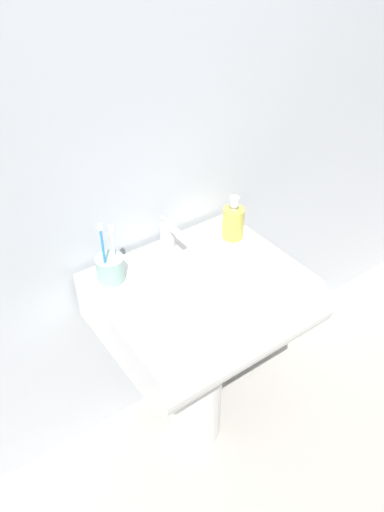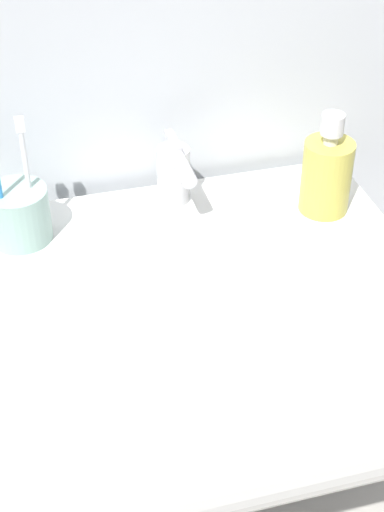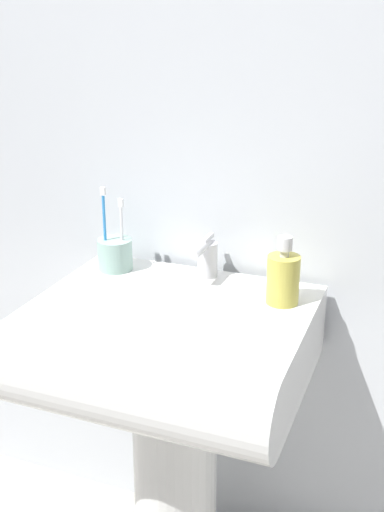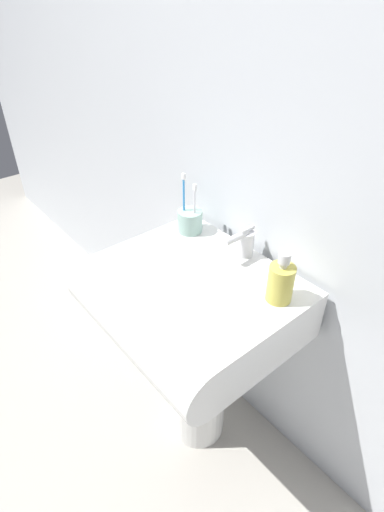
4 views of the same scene
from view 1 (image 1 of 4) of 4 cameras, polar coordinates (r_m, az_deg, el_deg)
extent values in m
plane|color=#ADA89E|center=(2.10, 0.26, -19.01)|extent=(6.00, 6.00, 0.00)
cube|color=silver|center=(1.48, -5.76, 15.61)|extent=(5.00, 0.05, 2.40)
cylinder|color=white|center=(1.85, 0.29, -13.69)|extent=(0.20, 0.20, 0.62)
cube|color=white|center=(1.56, 0.33, -4.59)|extent=(0.60, 0.43, 0.17)
cylinder|color=white|center=(1.44, 5.45, -9.26)|extent=(0.60, 0.17, 0.17)
cylinder|color=silver|center=(1.60, -2.81, 2.38)|extent=(0.05, 0.05, 0.08)
cylinder|color=silver|center=(1.54, -1.92, 2.88)|extent=(0.02, 0.09, 0.02)
cube|color=silver|center=(1.57, -2.87, 4.01)|extent=(0.01, 0.06, 0.01)
cylinder|color=#99BFB2|center=(1.49, -9.30, -1.42)|extent=(0.09, 0.09, 0.08)
cylinder|color=#338CD8|center=(1.43, -10.03, 0.08)|extent=(0.01, 0.01, 0.18)
cube|color=white|center=(1.38, -10.45, 3.27)|extent=(0.01, 0.01, 0.02)
cylinder|color=white|center=(1.47, -8.92, 0.46)|extent=(0.01, 0.01, 0.15)
cube|color=white|center=(1.42, -9.23, 3.11)|extent=(0.01, 0.01, 0.02)
cylinder|color=gold|center=(1.64, 4.73, 3.76)|extent=(0.07, 0.07, 0.11)
cylinder|color=silver|center=(1.61, 4.84, 5.59)|extent=(0.02, 0.02, 0.01)
cylinder|color=silver|center=(1.59, 4.88, 6.26)|extent=(0.03, 0.03, 0.03)
camera|label=2|loc=(0.59, 29.41, -0.87)|focal=55.00mm
camera|label=3|loc=(1.26, 60.69, 0.66)|focal=45.00mm
camera|label=4|loc=(1.44, 43.85, 18.70)|focal=28.00mm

